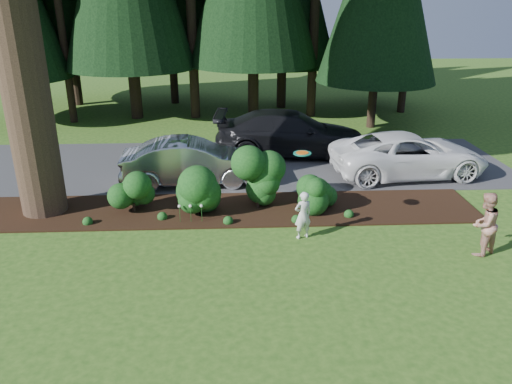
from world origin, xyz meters
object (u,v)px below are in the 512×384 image
(car_silver_wagon, at_px, (192,162))
(car_white_suv, at_px, (409,154))
(adult, at_px, (484,224))
(car_dark_suv, at_px, (291,133))
(child, at_px, (303,215))
(frisbee, at_px, (302,153))

(car_silver_wagon, relative_size, car_white_suv, 0.85)
(car_silver_wagon, xyz_separation_m, car_white_suv, (7.43, 0.51, -0.01))
(car_silver_wagon, relative_size, adult, 2.85)
(car_dark_suv, distance_m, child, 7.24)
(car_white_suv, bearing_deg, frisbee, 129.95)
(car_silver_wagon, xyz_separation_m, frisbee, (3.09, -3.87, 1.45))
(car_dark_suv, xyz_separation_m, adult, (3.71, -8.30, -0.08))
(car_silver_wagon, bearing_deg, car_dark_suv, -52.83)
(car_silver_wagon, distance_m, adult, 8.99)
(car_silver_wagon, bearing_deg, frisbee, -144.78)
(car_dark_suv, bearing_deg, car_white_suv, -120.04)
(car_silver_wagon, distance_m, car_dark_suv, 4.79)
(child, relative_size, adult, 0.80)
(child, distance_m, frisbee, 1.60)
(car_silver_wagon, height_order, frisbee, frisbee)
(car_white_suv, relative_size, child, 4.16)
(car_silver_wagon, relative_size, car_dark_suv, 0.77)
(car_silver_wagon, xyz_separation_m, adult, (7.34, -5.18, 0.02))
(car_silver_wagon, height_order, car_dark_suv, car_dark_suv)
(car_silver_wagon, distance_m, car_white_suv, 7.45)
(car_silver_wagon, height_order, adult, adult)
(car_silver_wagon, distance_m, child, 5.17)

